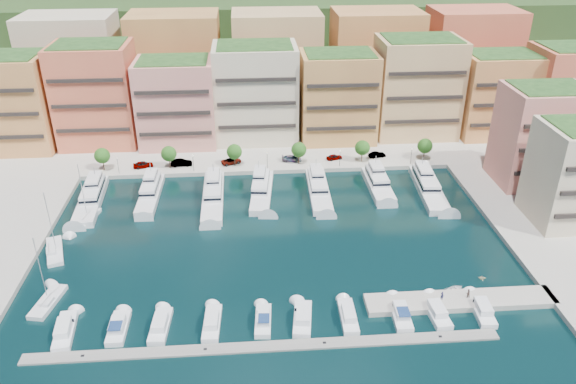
% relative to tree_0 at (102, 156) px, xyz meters
% --- Properties ---
extents(ground, '(400.00, 400.00, 0.00)m').
position_rel_tree_0_xyz_m(ground, '(40.00, -33.50, -4.74)').
color(ground, black).
rests_on(ground, ground).
extents(north_quay, '(220.00, 64.00, 2.00)m').
position_rel_tree_0_xyz_m(north_quay, '(40.00, 28.50, -4.74)').
color(north_quay, '#9E998E').
rests_on(north_quay, ground).
extents(hillside, '(240.00, 40.00, 58.00)m').
position_rel_tree_0_xyz_m(hillside, '(40.00, 76.50, -4.74)').
color(hillside, '#1D3214').
rests_on(hillside, ground).
extents(south_pontoon, '(72.00, 2.20, 0.35)m').
position_rel_tree_0_xyz_m(south_pontoon, '(37.00, -63.50, -4.74)').
color(south_pontoon, gray).
rests_on(south_pontoon, ground).
extents(finger_pier, '(32.00, 5.00, 2.00)m').
position_rel_tree_0_xyz_m(finger_pier, '(70.00, -55.50, -4.74)').
color(finger_pier, '#9E998E').
rests_on(finger_pier, ground).
extents(apartment_0, '(22.00, 16.50, 24.80)m').
position_rel_tree_0_xyz_m(apartment_0, '(-26.00, 16.49, 8.57)').
color(apartment_0, '#E39253').
rests_on(apartment_0, north_quay).
extents(apartment_1, '(20.00, 16.50, 26.80)m').
position_rel_tree_0_xyz_m(apartment_1, '(-4.00, 18.49, 9.57)').
color(apartment_1, '#D96E48').
rests_on(apartment_1, north_quay).
extents(apartment_2, '(20.00, 15.50, 22.80)m').
position_rel_tree_0_xyz_m(apartment_2, '(17.00, 16.49, 7.57)').
color(apartment_2, tan).
rests_on(apartment_2, north_quay).
extents(apartment_3, '(22.00, 16.50, 25.80)m').
position_rel_tree_0_xyz_m(apartment_3, '(38.00, 18.49, 9.07)').
color(apartment_3, beige).
rests_on(apartment_3, north_quay).
extents(apartment_4, '(20.00, 15.50, 23.80)m').
position_rel_tree_0_xyz_m(apartment_4, '(60.00, 16.49, 8.07)').
color(apartment_4, '#D9A051').
rests_on(apartment_4, north_quay).
extents(apartment_5, '(22.00, 16.50, 26.80)m').
position_rel_tree_0_xyz_m(apartment_5, '(82.00, 18.49, 9.57)').
color(apartment_5, '#DDB275').
rests_on(apartment_5, north_quay).
extents(apartment_6, '(20.00, 15.50, 22.80)m').
position_rel_tree_0_xyz_m(apartment_6, '(104.00, 16.49, 7.57)').
color(apartment_6, '#E39253').
rests_on(apartment_6, north_quay).
extents(apartment_7, '(22.00, 16.50, 24.80)m').
position_rel_tree_0_xyz_m(apartment_7, '(124.00, 14.49, 8.57)').
color(apartment_7, '#D96E48').
rests_on(apartment_7, north_quay).
extents(apartment_east_a, '(18.00, 14.50, 22.80)m').
position_rel_tree_0_xyz_m(apartment_east_a, '(102.00, -13.51, 7.57)').
color(apartment_east_a, tan).
rests_on(apartment_east_a, east_quay).
extents(backblock_0, '(26.00, 18.00, 30.00)m').
position_rel_tree_0_xyz_m(backblock_0, '(-15.00, 40.50, 11.26)').
color(backblock_0, beige).
rests_on(backblock_0, north_quay).
extents(backblock_1, '(26.00, 18.00, 30.00)m').
position_rel_tree_0_xyz_m(backblock_1, '(15.00, 40.50, 11.26)').
color(backblock_1, '#D9A051').
rests_on(backblock_1, north_quay).
extents(backblock_2, '(26.00, 18.00, 30.00)m').
position_rel_tree_0_xyz_m(backblock_2, '(45.00, 40.50, 11.26)').
color(backblock_2, '#DDB275').
rests_on(backblock_2, north_quay).
extents(backblock_3, '(26.00, 18.00, 30.00)m').
position_rel_tree_0_xyz_m(backblock_3, '(75.00, 40.50, 11.26)').
color(backblock_3, '#E39253').
rests_on(backblock_3, north_quay).
extents(backblock_4, '(26.00, 18.00, 30.00)m').
position_rel_tree_0_xyz_m(backblock_4, '(105.00, 40.50, 11.26)').
color(backblock_4, '#D96E48').
rests_on(backblock_4, north_quay).
extents(tree_0, '(3.80, 3.80, 5.65)m').
position_rel_tree_0_xyz_m(tree_0, '(0.00, 0.00, 0.00)').
color(tree_0, '#473323').
rests_on(tree_0, north_quay).
extents(tree_1, '(3.80, 3.80, 5.65)m').
position_rel_tree_0_xyz_m(tree_1, '(16.00, 0.00, 0.00)').
color(tree_1, '#473323').
rests_on(tree_1, north_quay).
extents(tree_2, '(3.80, 3.80, 5.65)m').
position_rel_tree_0_xyz_m(tree_2, '(32.00, 0.00, 0.00)').
color(tree_2, '#473323').
rests_on(tree_2, north_quay).
extents(tree_3, '(3.80, 3.80, 5.65)m').
position_rel_tree_0_xyz_m(tree_3, '(48.00, 0.00, 0.00)').
color(tree_3, '#473323').
rests_on(tree_3, north_quay).
extents(tree_4, '(3.80, 3.80, 5.65)m').
position_rel_tree_0_xyz_m(tree_4, '(64.00, 0.00, 0.00)').
color(tree_4, '#473323').
rests_on(tree_4, north_quay).
extents(tree_5, '(3.80, 3.80, 5.65)m').
position_rel_tree_0_xyz_m(tree_5, '(80.00, 0.00, 0.00)').
color(tree_5, '#473323').
rests_on(tree_5, north_quay).
extents(lamppost_0, '(0.30, 0.30, 4.20)m').
position_rel_tree_0_xyz_m(lamppost_0, '(4.00, -2.30, -0.92)').
color(lamppost_0, black).
rests_on(lamppost_0, north_quay).
extents(lamppost_1, '(0.30, 0.30, 4.20)m').
position_rel_tree_0_xyz_m(lamppost_1, '(22.00, -2.30, -0.92)').
color(lamppost_1, black).
rests_on(lamppost_1, north_quay).
extents(lamppost_2, '(0.30, 0.30, 4.20)m').
position_rel_tree_0_xyz_m(lamppost_2, '(40.00, -2.30, -0.92)').
color(lamppost_2, black).
rests_on(lamppost_2, north_quay).
extents(lamppost_3, '(0.30, 0.30, 4.20)m').
position_rel_tree_0_xyz_m(lamppost_3, '(58.00, -2.30, -0.92)').
color(lamppost_3, black).
rests_on(lamppost_3, north_quay).
extents(lamppost_4, '(0.30, 0.30, 4.20)m').
position_rel_tree_0_xyz_m(lamppost_4, '(76.00, -2.30, -0.92)').
color(lamppost_4, black).
rests_on(lamppost_4, north_quay).
extents(yacht_0, '(5.96, 22.14, 7.30)m').
position_rel_tree_0_xyz_m(yacht_0, '(0.24, -14.53, -3.53)').
color(yacht_0, silver).
rests_on(yacht_0, ground).
extents(yacht_1, '(4.41, 18.80, 7.30)m').
position_rel_tree_0_xyz_m(yacht_1, '(13.01, -13.13, -3.65)').
color(yacht_1, silver).
rests_on(yacht_1, ground).
extents(yacht_2, '(4.75, 23.27, 7.30)m').
position_rel_tree_0_xyz_m(yacht_2, '(27.23, -15.14, -3.53)').
color(yacht_2, silver).
rests_on(yacht_2, ground).
extents(yacht_3, '(6.24, 20.13, 7.30)m').
position_rel_tree_0_xyz_m(yacht_3, '(38.25, -13.57, -3.53)').
color(yacht_3, silver).
rests_on(yacht_3, ground).
extents(yacht_4, '(5.03, 20.96, 7.30)m').
position_rel_tree_0_xyz_m(yacht_4, '(51.21, -14.11, -3.65)').
color(yacht_4, silver).
rests_on(yacht_4, ground).
extents(yacht_5, '(4.70, 17.13, 7.30)m').
position_rel_tree_0_xyz_m(yacht_5, '(65.42, -12.34, -3.53)').
color(yacht_5, silver).
rests_on(yacht_5, ground).
extents(yacht_6, '(6.43, 22.89, 7.30)m').
position_rel_tree_0_xyz_m(yacht_6, '(76.65, -14.85, -3.53)').
color(yacht_6, silver).
rests_on(yacht_6, ground).
extents(cruiser_0, '(3.64, 9.10, 2.55)m').
position_rel_tree_0_xyz_m(cruiser_0, '(6.05, -58.10, -4.20)').
color(cruiser_0, white).
rests_on(cruiser_0, ground).
extents(cruiser_1, '(2.75, 7.59, 2.66)m').
position_rel_tree_0_xyz_m(cruiser_1, '(14.20, -58.10, -4.17)').
color(cruiser_1, white).
rests_on(cruiser_1, ground).
extents(cruiser_2, '(3.15, 8.19, 2.55)m').
position_rel_tree_0_xyz_m(cruiser_2, '(20.72, -58.09, -4.20)').
color(cruiser_2, white).
rests_on(cruiser_2, ground).
extents(cruiser_3, '(2.98, 8.44, 2.55)m').
position_rel_tree_0_xyz_m(cruiser_3, '(28.80, -58.09, -4.20)').
color(cruiser_3, white).
rests_on(cruiser_3, ground).
extents(cruiser_4, '(2.96, 7.61, 2.66)m').
position_rel_tree_0_xyz_m(cruiser_4, '(36.89, -58.10, -4.17)').
color(cruiser_4, white).
rests_on(cruiser_4, ground).
extents(cruiser_5, '(3.87, 8.58, 2.55)m').
position_rel_tree_0_xyz_m(cruiser_5, '(43.20, -58.09, -4.20)').
color(cruiser_5, white).
rests_on(cruiser_5, ground).
extents(cruiser_6, '(2.66, 8.35, 2.55)m').
position_rel_tree_0_xyz_m(cruiser_6, '(50.57, -58.09, -4.20)').
color(cruiser_6, white).
rests_on(cruiser_6, ground).
extents(cruiser_7, '(3.03, 8.44, 2.66)m').
position_rel_tree_0_xyz_m(cruiser_7, '(59.08, -58.11, -4.17)').
color(cruiser_7, white).
rests_on(cruiser_7, ground).
extents(cruiser_8, '(3.20, 8.36, 2.55)m').
position_rel_tree_0_xyz_m(cruiser_8, '(65.03, -58.09, -4.20)').
color(cruiser_8, white).
rests_on(cruiser_8, ground).
extents(cruiser_9, '(3.24, 8.61, 2.55)m').
position_rel_tree_0_xyz_m(cruiser_9, '(72.62, -58.09, -4.20)').
color(cruiser_9, white).
rests_on(cruiser_9, ground).
extents(sailboat_1, '(5.68, 10.32, 13.20)m').
position_rel_tree_0_xyz_m(sailboat_1, '(-2.11, -34.99, -4.44)').
color(sailboat_1, silver).
rests_on(sailboat_1, ground).
extents(sailboat_0, '(4.47, 9.15, 13.20)m').
position_rel_tree_0_xyz_m(sailboat_0, '(1.17, -50.47, -4.43)').
color(sailboat_0, silver).
rests_on(sailboat_0, ground).
extents(sailboat_2, '(4.39, 8.37, 13.20)m').
position_rel_tree_0_xyz_m(sailboat_2, '(1.14, -22.77, -4.42)').
color(sailboat_2, silver).
rests_on(sailboat_2, ground).
extents(tender_3, '(1.63, 1.49, 0.73)m').
position_rel_tree_0_xyz_m(tender_3, '(76.19, -49.31, -4.38)').
color(tender_3, beige).
rests_on(tender_3, ground).
extents(tender_2, '(4.18, 3.68, 0.72)m').
position_rel_tree_0_xyz_m(tender_2, '(70.17, -52.25, -4.38)').
color(tender_2, white).
rests_on(tender_2, ground).
extents(tender_1, '(1.54, 1.34, 0.80)m').
position_rel_tree_0_xyz_m(tender_1, '(64.94, -52.49, -4.34)').
color(tender_1, '#C1B593').
rests_on(tender_1, ground).
extents(car_0, '(5.14, 2.90, 1.65)m').
position_rel_tree_0_xyz_m(car_0, '(9.38, 0.58, -2.92)').
color(car_0, gray).
rests_on(car_0, north_quay).
extents(car_1, '(5.26, 2.00, 1.71)m').
position_rel_tree_0_xyz_m(car_1, '(18.73, 0.84, -2.89)').
color(car_1, gray).
rests_on(car_1, north_quay).
extents(car_2, '(5.60, 4.21, 1.41)m').
position_rel_tree_0_xyz_m(car_2, '(31.12, 1.21, -3.04)').
color(car_2, gray).
rests_on(car_2, north_quay).
extents(car_3, '(5.01, 2.19, 1.43)m').
position_rel_tree_0_xyz_m(car_3, '(46.37, 1.67, -3.03)').
color(car_3, gray).
rests_on(car_3, north_quay).
extents(car_4, '(4.36, 2.71, 1.38)m').
position_rel_tree_0_xyz_m(car_4, '(57.29, 1.76, -3.05)').
color(car_4, gray).
rests_on(car_4, north_quay).
extents(car_5, '(4.69, 2.53, 1.47)m').
position_rel_tree_0_xyz_m(car_5, '(68.43, 2.23, -3.01)').
color(car_5, gray).
rests_on(car_5, north_quay).
extents(person_0, '(0.63, 0.68, 1.56)m').
position_rel_tree_0_xyz_m(person_0, '(66.71, -55.48, -2.96)').
color(person_0, '#27284E').
rests_on(person_0, finger_pier).
extents(person_1, '(0.85, 0.69, 1.64)m').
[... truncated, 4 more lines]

